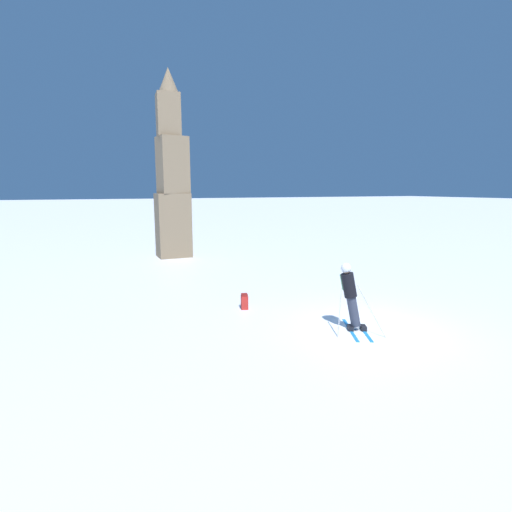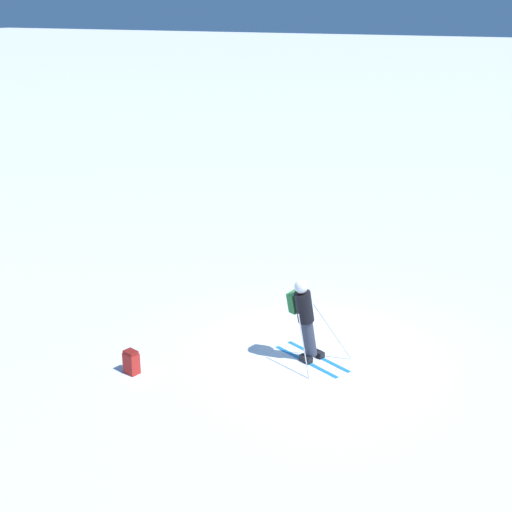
% 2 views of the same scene
% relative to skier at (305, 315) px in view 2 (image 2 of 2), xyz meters
% --- Properties ---
extents(ground_plane, '(300.00, 300.00, 0.00)m').
position_rel_skier_xyz_m(ground_plane, '(0.49, -0.12, -1.07)').
color(ground_plane, white).
extents(skier, '(1.39, 1.83, 1.93)m').
position_rel_skier_xyz_m(skier, '(0.00, 0.00, 0.00)').
color(skier, '#1E7AC6').
rests_on(skier, ground).
extents(spare_backpack, '(0.29, 0.35, 0.50)m').
position_rel_skier_xyz_m(spare_backpack, '(-1.92, 2.99, -0.83)').
color(spare_backpack, '#AD231E').
rests_on(spare_backpack, ground).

